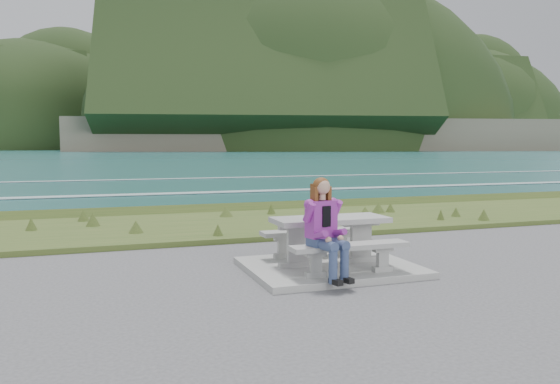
{
  "coord_description": "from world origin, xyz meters",
  "views": [
    {
      "loc": [
        -3.52,
        -7.75,
        1.99
      ],
      "look_at": [
        -0.42,
        1.2,
        1.16
      ],
      "focal_mm": 35.0,
      "sensor_mm": 36.0,
      "label": 1
    }
  ],
  "objects": [
    {
      "name": "concrete_slab",
      "position": [
        0.0,
        0.0,
        0.05
      ],
      "size": [
        2.6,
        2.1,
        0.1
      ],
      "primitive_type": "cube",
      "color": "#9D9E99",
      "rests_on": "ground"
    },
    {
      "name": "picnic_table",
      "position": [
        0.0,
        0.0,
        0.68
      ],
      "size": [
        1.8,
        0.75,
        0.75
      ],
      "color": "#9D9E99",
      "rests_on": "concrete_slab"
    },
    {
      "name": "bench_landward",
      "position": [
        0.0,
        -0.7,
        0.45
      ],
      "size": [
        1.8,
        0.35,
        0.45
      ],
      "color": "#9D9E99",
      "rests_on": "concrete_slab"
    },
    {
      "name": "bench_seaward",
      "position": [
        0.0,
        0.7,
        0.45
      ],
      "size": [
        1.8,
        0.35,
        0.45
      ],
      "color": "#9D9E99",
      "rests_on": "concrete_slab"
    },
    {
      "name": "grass_verge",
      "position": [
        0.0,
        5.0,
        0.0
      ],
      "size": [
        160.0,
        4.5,
        0.22
      ],
      "primitive_type": "cube",
      "color": "#324E1D",
      "rests_on": "ground"
    },
    {
      "name": "shore_drop",
      "position": [
        0.0,
        7.9,
        0.0
      ],
      "size": [
        160.0,
        0.8,
        2.2
      ],
      "primitive_type": "cube",
      "color": "#655E4C",
      "rests_on": "ground"
    },
    {
      "name": "ocean",
      "position": [
        0.0,
        25.09,
        -1.74
      ],
      "size": [
        1600.0,
        1600.0,
        0.09
      ],
      "color": "#215E5F",
      "rests_on": "ground"
    },
    {
      "name": "headland_range",
      "position": [
        190.26,
        398.24,
        9.94
      ],
      "size": [
        729.83,
        363.95,
        212.5
      ],
      "color": "#655E4C",
      "rests_on": "ground"
    },
    {
      "name": "seated_woman",
      "position": [
        -0.41,
        -0.83,
        0.63
      ],
      "size": [
        0.54,
        0.78,
        1.43
      ],
      "rotation": [
        0.0,
        0.0,
        0.23
      ],
      "color": "navy",
      "rests_on": "concrete_slab"
    }
  ]
}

